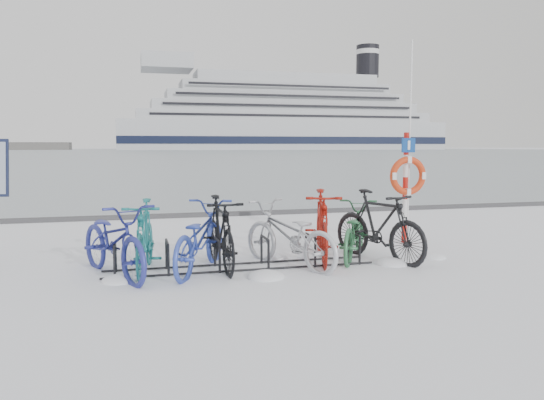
{
  "coord_description": "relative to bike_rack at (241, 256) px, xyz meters",
  "views": [
    {
      "loc": [
        -1.52,
        -7.59,
        1.81
      ],
      "look_at": [
        0.63,
        0.6,
        0.94
      ],
      "focal_mm": 35.0,
      "sensor_mm": 36.0,
      "label": 1
    }
  ],
  "objects": [
    {
      "name": "bike_0",
      "position": [
        -1.81,
        -0.01,
        0.36
      ],
      "size": [
        1.49,
        2.16,
        1.07
      ],
      "primitive_type": "imported",
      "rotation": [
        0.0,
        0.0,
        0.42
      ],
      "color": "navy",
      "rests_on": "ground"
    },
    {
      "name": "ground",
      "position": [
        0.0,
        0.0,
        -0.18
      ],
      "size": [
        900.0,
        900.0,
        0.0
      ],
      "primitive_type": "plane",
      "color": "white",
      "rests_on": "ground"
    },
    {
      "name": "bike_6",
      "position": [
        1.91,
        0.27,
        0.29
      ],
      "size": [
        1.48,
        1.86,
        0.94
      ],
      "primitive_type": "imported",
      "rotation": [
        0.0,
        0.0,
        2.59
      ],
      "color": "#2F6E43",
      "rests_on": "ground"
    },
    {
      "name": "bike_rack",
      "position": [
        0.0,
        0.0,
        0.0
      ],
      "size": [
        4.0,
        0.48,
        0.46
      ],
      "color": "black",
      "rests_on": "ground"
    },
    {
      "name": "lifebuoy_station",
      "position": [
        3.37,
        1.21,
        1.07
      ],
      "size": [
        0.72,
        0.22,
        3.74
      ],
      "color": "#AD140D",
      "rests_on": "ground"
    },
    {
      "name": "bike_3",
      "position": [
        -0.29,
        0.12,
        0.37
      ],
      "size": [
        0.59,
        1.86,
        1.11
      ],
      "primitive_type": "imported",
      "rotation": [
        0.0,
        0.0,
        0.04
      ],
      "color": "black",
      "rests_on": "ground"
    },
    {
      "name": "quay_edge",
      "position": [
        0.0,
        5.9,
        -0.13
      ],
      "size": [
        400.0,
        0.25,
        0.1
      ],
      "primitive_type": "cube",
      "color": "#3F3F42",
      "rests_on": "ground"
    },
    {
      "name": "bike_2",
      "position": [
        -0.62,
        0.02,
        0.34
      ],
      "size": [
        1.49,
        2.07,
        1.03
      ],
      "primitive_type": "imported",
      "rotation": [
        0.0,
        0.0,
        2.68
      ],
      "color": "#3045AC",
      "rests_on": "ground"
    },
    {
      "name": "bike_7",
      "position": [
        2.24,
        0.04,
        0.39
      ],
      "size": [
        1.2,
        1.98,
        1.15
      ],
      "primitive_type": "imported",
      "rotation": [
        0.0,
        0.0,
        0.37
      ],
      "color": "black",
      "rests_on": "ground"
    },
    {
      "name": "cruise_ferry",
      "position": [
        66.69,
        232.14,
        13.37
      ],
      "size": [
        151.44,
        28.53,
        49.76
      ],
      "color": "silver",
      "rests_on": "ground"
    },
    {
      "name": "bike_5",
      "position": [
        1.34,
        0.23,
        0.4
      ],
      "size": [
        1.05,
        2.0,
        1.16
      ],
      "primitive_type": "imported",
      "rotation": [
        0.0,
        0.0,
        -0.28
      ],
      "color": "maroon",
      "rests_on": "ground"
    },
    {
      "name": "bike_1",
      "position": [
        -1.39,
        0.13,
        0.36
      ],
      "size": [
        0.75,
        1.85,
        1.08
      ],
      "primitive_type": "imported",
      "rotation": [
        0.0,
        0.0,
        -0.14
      ],
      "color": "#1B7173",
      "rests_on": "ground"
    },
    {
      "name": "snow_drifts",
      "position": [
        0.75,
        -0.11,
        -0.18
      ],
      "size": [
        5.33,
        1.82,
        0.19
      ],
      "color": "white",
      "rests_on": "ground"
    },
    {
      "name": "bike_4",
      "position": [
        0.71,
        -0.06,
        0.33
      ],
      "size": [
        1.49,
        2.04,
        1.02
      ],
      "primitive_type": "imported",
      "rotation": [
        0.0,
        0.0,
        3.61
      ],
      "color": "#B4B7BD",
      "rests_on": "ground"
    },
    {
      "name": "ice_sheet",
      "position": [
        0.0,
        155.0,
        -0.17
      ],
      "size": [
        400.0,
        298.0,
        0.02
      ],
      "primitive_type": "cube",
      "color": "#A0ABB4",
      "rests_on": "ground"
    }
  ]
}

